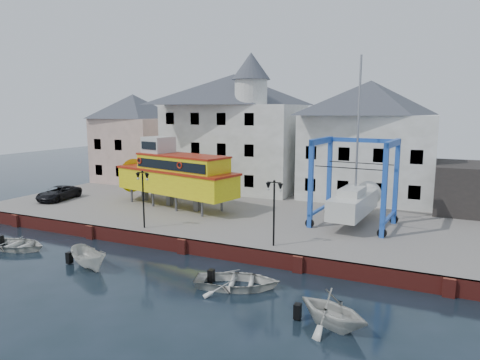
% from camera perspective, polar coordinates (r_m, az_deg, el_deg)
% --- Properties ---
extents(ground, '(140.00, 140.00, 0.00)m').
position_cam_1_polar(ground, '(29.20, -7.65, -9.67)').
color(ground, '#16242C').
rests_on(ground, ground).
extents(hardstanding, '(44.00, 22.00, 1.00)m').
position_cam_1_polar(hardstanding, '(38.42, 1.14, -4.18)').
color(hardstanding, slate).
rests_on(hardstanding, ground).
extents(quay_wall, '(44.00, 0.47, 1.00)m').
position_cam_1_polar(quay_wall, '(29.13, -7.56, -8.68)').
color(quay_wall, maroon).
rests_on(quay_wall, ground).
extents(building_pink, '(8.00, 7.00, 10.30)m').
position_cam_1_polar(building_pink, '(52.88, -13.92, 5.44)').
color(building_pink, tan).
rests_on(building_pink, hardstanding).
extents(building_white_main, '(14.00, 8.30, 14.00)m').
position_cam_1_polar(building_white_main, '(46.16, -0.71, 6.67)').
color(building_white_main, '#B8B9AF').
rests_on(building_white_main, hardstanding).
extents(building_white_right, '(12.00, 8.00, 11.20)m').
position_cam_1_polar(building_white_right, '(42.76, 16.76, 5.07)').
color(building_white_right, '#B8B9AF').
rests_on(building_white_right, hardstanding).
extents(lamp_post_left, '(1.12, 0.32, 4.20)m').
position_cam_1_polar(lamp_post_left, '(31.37, -12.83, -0.62)').
color(lamp_post_left, black).
rests_on(lamp_post_left, hardstanding).
extents(lamp_post_right, '(1.12, 0.32, 4.20)m').
position_cam_1_polar(lamp_post_right, '(26.56, 4.58, -2.19)').
color(lamp_post_right, black).
rests_on(lamp_post_right, hardstanding).
extents(tour_boat, '(14.39, 6.53, 6.10)m').
position_cam_1_polar(tour_boat, '(38.50, -9.41, 0.84)').
color(tour_boat, '#59595E').
rests_on(tour_boat, hardstanding).
extents(travel_lift, '(6.13, 8.31, 12.32)m').
position_cam_1_polar(travel_lift, '(33.22, 15.22, -2.12)').
color(travel_lift, '#194BB0').
rests_on(travel_lift, hardstanding).
extents(van, '(2.76, 4.90, 1.29)m').
position_cam_1_polar(van, '(44.26, -23.03, -1.61)').
color(van, black).
rests_on(van, hardstanding).
extents(motorboat_a, '(3.85, 2.65, 1.39)m').
position_cam_1_polar(motorboat_a, '(28.02, -19.45, -10.97)').
color(motorboat_a, silver).
rests_on(motorboat_a, ground).
extents(motorboat_b, '(5.36, 4.52, 0.95)m').
position_cam_1_polar(motorboat_b, '(23.75, -0.35, -14.15)').
color(motorboat_b, silver).
rests_on(motorboat_b, ground).
extents(motorboat_c, '(4.33, 4.08, 1.81)m').
position_cam_1_polar(motorboat_c, '(20.36, 12.19, -18.57)').
color(motorboat_c, silver).
rests_on(motorboat_c, ground).
extents(motorboat_d, '(4.73, 3.64, 0.91)m').
position_cam_1_polar(motorboat_d, '(33.52, -27.60, -8.17)').
color(motorboat_d, silver).
rests_on(motorboat_d, ground).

